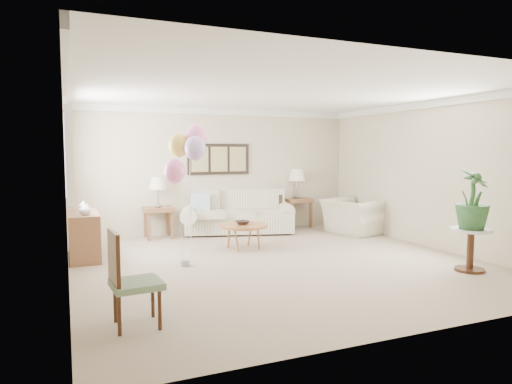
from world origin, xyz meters
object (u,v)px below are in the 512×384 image
Objects in this scene: coffee_table at (243,226)px; accent_chair at (129,277)px; sofa at (238,216)px; balloon_cluster at (186,151)px; armchair at (353,216)px.

coffee_table is 0.90× the size of accent_chair.
balloon_cluster is at bearing -125.45° from sofa.
armchair is 1.15× the size of accent_chair.
sofa is 5.31m from accent_chair.
coffee_table is 0.40× the size of balloon_cluster.
accent_chair is 0.45× the size of balloon_cluster.
sofa is 1.63m from coffee_table.
armchair is 0.52× the size of balloon_cluster.
sofa is 1.27× the size of balloon_cluster.
sofa is 3.14× the size of coffee_table.
sofa is 2.82× the size of accent_chair.
armchair is (2.68, 0.55, -0.04)m from coffee_table.
sofa is 2.43m from armchair.
accent_chair is at bearing -121.84° from sofa.
coffee_table is at bearing 89.14° from armchair.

